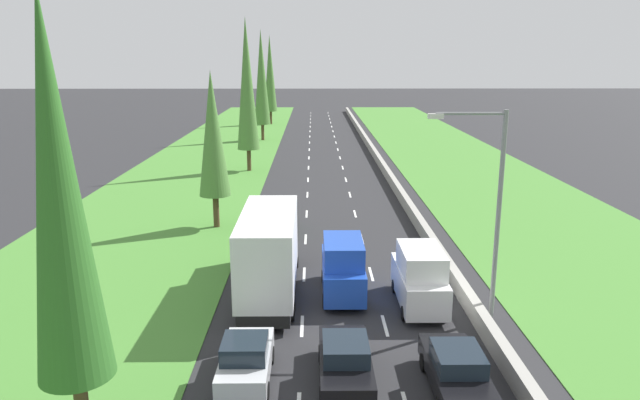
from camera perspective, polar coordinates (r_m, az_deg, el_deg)
ground_plane at (r=62.52m, az=0.49°, el=3.69°), size 300.00×300.00×0.00m
grass_verge_left at (r=63.53m, az=-11.01°, el=3.61°), size 14.00×140.00×0.04m
grass_verge_right at (r=64.42m, az=13.39°, el=3.63°), size 14.00×140.00×0.04m
median_barrier at (r=62.82m, az=5.71°, el=4.06°), size 0.44×120.00×0.85m
lane_markings at (r=62.51m, az=0.49°, el=3.69°), size 3.64×116.00×0.01m
black_sedan_centre_lane at (r=20.87m, az=2.49°, el=-15.47°), size 1.82×4.50×1.64m
silver_hatchback_left_lane at (r=21.02m, az=-7.27°, el=-15.29°), size 1.74×3.90×1.72m
white_box_truck_left_lane at (r=27.65m, az=-4.91°, el=-4.87°), size 2.46×9.40×4.18m
black_sedan_right_lane at (r=20.80m, az=13.21°, el=-15.97°), size 1.82×4.50×1.64m
green_hatchback_left_lane at (r=37.58m, az=-4.36°, el=-1.93°), size 1.74×3.90×1.72m
blue_van_centre_lane at (r=27.57m, az=2.26°, el=-6.61°), size 1.96×4.90×2.82m
white_van_right_lane at (r=26.72m, az=9.73°, el=-7.49°), size 1.96×4.90×2.82m
poplar_tree_nearest at (r=16.84m, az=-24.26°, el=0.58°), size 2.12×2.12×12.94m
poplar_tree_second at (r=38.13m, az=-10.46°, el=6.31°), size 2.06×2.06×10.26m
poplar_tree_third at (r=57.38m, az=-7.18°, el=11.16°), size 2.17×2.17×14.79m
poplar_tree_fourth at (r=79.22m, az=-5.76°, el=11.85°), size 2.17×2.17×14.61m
poplar_tree_fifth at (r=98.48m, az=-4.92°, el=12.24°), size 2.16×2.16×14.59m
street_light_mast at (r=24.91m, az=16.42°, el=-0.19°), size 3.20×0.28×9.00m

